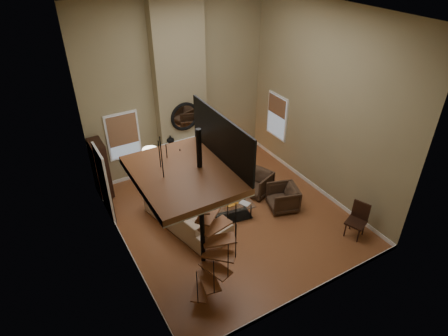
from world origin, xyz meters
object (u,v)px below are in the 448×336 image
coffee_table (231,210)px  accent_lamp (221,150)px  side_chair (358,218)px  sofa (186,214)px  armchair_far (285,198)px  hutch (101,168)px  floor_lamp (151,158)px  armchair_near (257,182)px

coffee_table → accent_lamp: (1.47, 3.10, -0.03)m
coffee_table → side_chair: bearing=-41.2°
sofa → armchair_far: size_ratio=3.25×
armchair_far → coffee_table: 1.66m
hutch → coffee_table: 4.04m
hutch → sofa: hutch is taller
sofa → coffee_table: bearing=-119.6°
armchair_far → coffee_table: (-1.61, 0.38, -0.07)m
sofa → floor_lamp: (-0.28, 1.58, 1.02)m
sofa → accent_lamp: (2.69, 2.74, -0.15)m
hutch → sofa: size_ratio=0.66×
accent_lamp → side_chair: side_chair is taller
coffee_table → side_chair: (2.55, -2.23, 0.24)m
armchair_near → accent_lamp: (0.11, 2.42, -0.10)m
armchair_near → coffee_table: bearing=-84.7°
hutch → coffee_table: bearing=-46.3°
armchair_far → accent_lamp: (-0.14, 3.49, -0.10)m
hutch → side_chair: bearing=-43.9°
coffee_table → floor_lamp: size_ratio=0.77×
armchair_near → armchair_far: 1.09m
coffee_table → sofa: bearing=163.4°
armchair_near → floor_lamp: 3.30m
hutch → accent_lamp: bearing=3.0°
armchair_near → coffee_table: armchair_near is taller
floor_lamp → hutch: bearing=143.1°
coffee_table → floor_lamp: (-1.50, 1.94, 1.13)m
accent_lamp → floor_lamp: bearing=-158.6°
side_chair → floor_lamp: bearing=134.2°
sofa → side_chair: (3.77, -2.59, 0.13)m
hutch → side_chair: hutch is taller
coffee_table → side_chair: size_ratio=1.35×
armchair_near → coffee_table: 1.53m
hutch → floor_lamp: (1.26, -0.94, 0.46)m
armchair_near → armchair_far: (0.25, -1.07, 0.00)m
armchair_far → side_chair: (0.94, -1.85, 0.17)m
sofa → accent_lamp: sofa is taller
accent_lamp → side_chair: (1.08, -5.33, 0.28)m
floor_lamp → accent_lamp: bearing=21.4°
armchair_far → floor_lamp: 4.03m
floor_lamp → side_chair: bearing=-45.8°
armchair_far → side_chair: size_ratio=0.82×
coffee_table → side_chair: side_chair is taller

